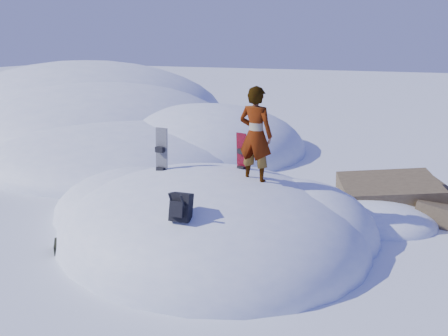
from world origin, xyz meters
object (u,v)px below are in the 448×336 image
at_px(backpack, 180,207).
at_px(person, 256,135).
at_px(snowboard_red, 242,162).
at_px(snowboard_dark, 161,162).

distance_m(backpack, person, 2.34).
xyz_separation_m(snowboard_red, backpack, (-0.19, -2.63, -0.18)).
relative_size(snowboard_dark, person, 0.79).
xyz_separation_m(backpack, person, (0.71, 2.01, 0.96)).
height_order(snowboard_red, snowboard_dark, snowboard_dark).
distance_m(snowboard_red, person, 1.13).
relative_size(snowboard_red, backpack, 2.30).
height_order(snowboard_dark, backpack, snowboard_dark).
bearing_deg(snowboard_dark, backpack, -47.98).
xyz_separation_m(snowboard_dark, backpack, (1.50, -1.94, -0.18)).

